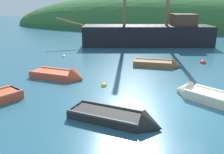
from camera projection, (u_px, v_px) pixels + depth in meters
name	position (u px, v px, depth m)	size (l,w,h in m)	color
ground_plane	(182.00, 104.00, 10.10)	(120.00, 120.00, 0.00)	#285B70
shore_hill	(160.00, 27.00, 42.21)	(54.64, 20.24, 11.27)	#2D602D
sailing_ship	(148.00, 38.00, 23.82)	(15.12, 6.14, 10.95)	black
rowboat_portside	(161.00, 65.00, 15.99)	(3.12, 1.13, 1.07)	brown
rowboat_outer_right	(62.00, 76.00, 13.50)	(3.29, 1.54, 1.11)	#C64C2D
rowboat_near_dock	(122.00, 120.00, 8.49)	(3.54, 1.66, 1.05)	black
rowboat_outer_left	(206.00, 97.00, 10.43)	(3.43, 2.74, 1.03)	beige
buoy_red	(203.00, 63.00, 16.81)	(0.43, 0.43, 0.43)	red
buoy_yellow	(104.00, 86.00, 12.23)	(0.32, 0.32, 0.32)	yellow
buoy_white	(64.00, 57.00, 18.82)	(0.32, 0.32, 0.32)	white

